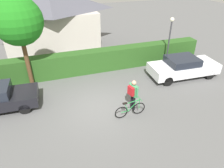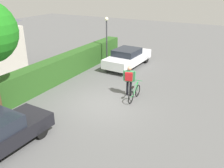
{
  "view_description": "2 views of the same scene",
  "coord_description": "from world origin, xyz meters",
  "px_view_note": "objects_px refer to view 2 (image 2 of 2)",
  "views": [
    {
      "loc": [
        -2.14,
        -8.51,
        6.68
      ],
      "look_at": [
        0.69,
        -0.12,
        1.37
      ],
      "focal_mm": 33.02,
      "sensor_mm": 36.0,
      "label": 1
    },
    {
      "loc": [
        -9.54,
        -5.7,
        5.77
      ],
      "look_at": [
        0.21,
        -0.4,
        1.14
      ],
      "focal_mm": 38.8,
      "sensor_mm": 36.0,
      "label": 2
    }
  ],
  "objects_px": {
    "street_lamp": "(107,34)",
    "person_rider": "(129,78)",
    "bicycle": "(134,93)",
    "parked_car_far": "(128,57)"
  },
  "relations": [
    {
      "from": "parked_car_far",
      "to": "bicycle",
      "type": "bearing_deg",
      "value": -151.13
    },
    {
      "from": "bicycle",
      "to": "person_rider",
      "type": "distance_m",
      "value": 0.87
    },
    {
      "from": "person_rider",
      "to": "street_lamp",
      "type": "xyz_separation_m",
      "value": [
        4.34,
        3.87,
        1.31
      ]
    },
    {
      "from": "parked_car_far",
      "to": "person_rider",
      "type": "height_order",
      "value": "person_rider"
    },
    {
      "from": "bicycle",
      "to": "street_lamp",
      "type": "relative_size",
      "value": 0.46
    },
    {
      "from": "person_rider",
      "to": "street_lamp",
      "type": "relative_size",
      "value": 0.48
    },
    {
      "from": "street_lamp",
      "to": "parked_car_far",
      "type": "bearing_deg",
      "value": -82.05
    },
    {
      "from": "parked_car_far",
      "to": "bicycle",
      "type": "distance_m",
      "value": 5.58
    },
    {
      "from": "parked_car_far",
      "to": "person_rider",
      "type": "distance_m",
      "value": 5.09
    },
    {
      "from": "street_lamp",
      "to": "person_rider",
      "type": "bearing_deg",
      "value": -138.28
    }
  ]
}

